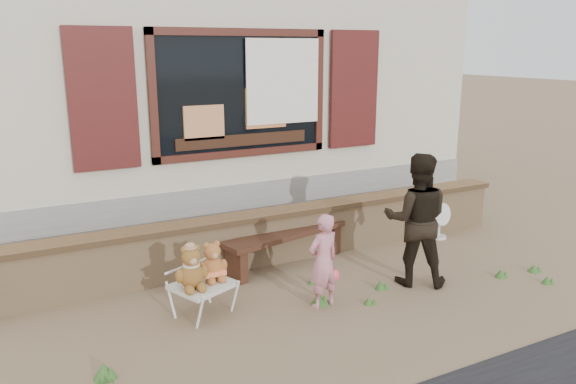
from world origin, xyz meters
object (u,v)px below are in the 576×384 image
folding_chair (203,286)px  adult (416,220)px  teddy_bear_left (191,266)px  child (323,261)px  teddy_bear_right (212,260)px  bench (286,240)px

folding_chair → adult: size_ratio=0.46×
folding_chair → teddy_bear_left: 0.30m
child → adult: (1.25, 0.05, 0.26)m
folding_chair → teddy_bear_right: size_ratio=1.69×
teddy_bear_left → adult: (2.56, -0.30, 0.19)m
child → folding_chair: bearing=-27.4°
bench → teddy_bear_right: bearing=-160.7°
bench → teddy_bear_right: 1.48m
teddy_bear_right → child: 1.14m
bench → adult: 1.64m
folding_chair → child: (1.18, -0.40, 0.20)m
folding_chair → adult: 2.50m
teddy_bear_left → teddy_bear_right: bearing=0.0°
child → teddy_bear_right: bearing=-32.0°
bench → folding_chair: bench is taller
folding_chair → child: bearing=-41.2°
adult → child: bearing=37.8°
folding_chair → child: child is taller
teddy_bear_left → adult: adult is taller
bench → folding_chair: 1.60m
teddy_bear_right → teddy_bear_left: bearing=-180.0°
bench → teddy_bear_left: teddy_bear_left is taller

